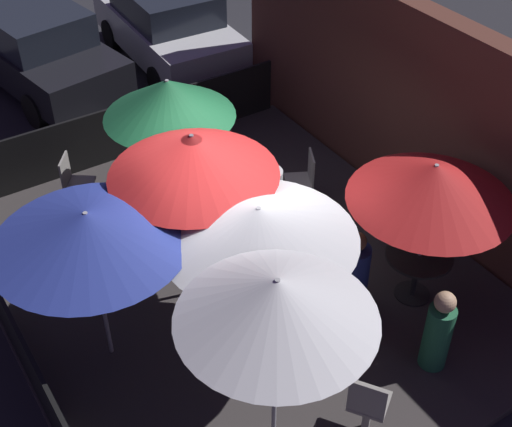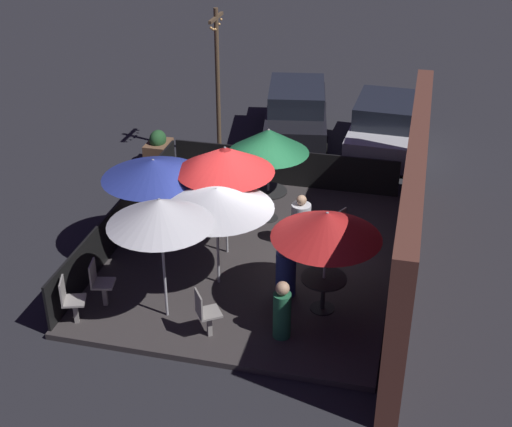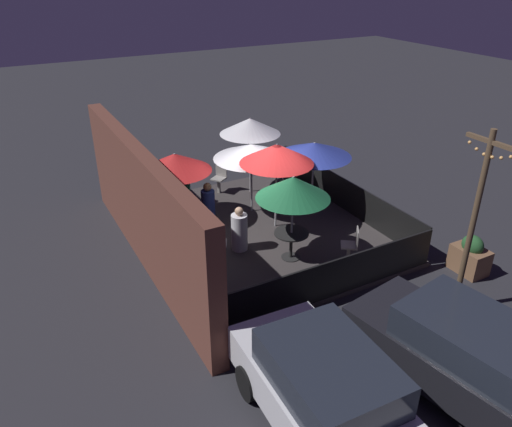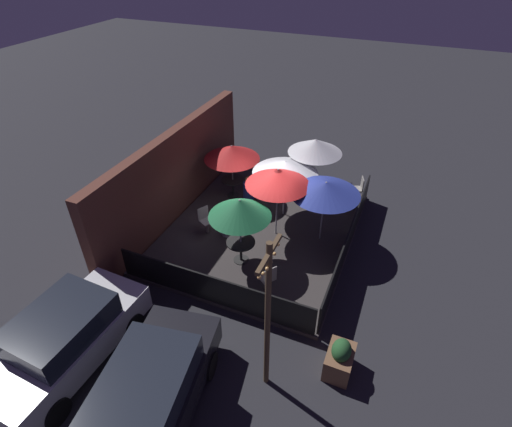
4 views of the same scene
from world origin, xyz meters
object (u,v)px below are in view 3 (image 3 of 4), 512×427
object	(u,v)px
light_post	(474,217)
patio_chair_3	(220,177)
patio_umbrella_2	(250,126)
dining_table_0	(178,204)
patio_umbrella_1	(293,188)
patio_umbrella_3	(314,149)
patio_umbrella_5	(277,154)
patron_0	(185,188)
patron_2	(239,231)
patio_umbrella_0	(175,162)
patron_1	(208,204)
patio_chair_2	(216,242)
patio_chair_0	(352,244)
parked_car_1	(327,394)
patio_chair_4	(283,162)
parked_car_0	(471,359)
patio_chair_1	(285,169)
patio_umbrella_4	(251,151)
planter_box	(470,256)
dining_table_1	(291,238)

from	to	relation	value
light_post	patio_chair_3	bearing A→B (deg)	14.54
patio_umbrella_2	dining_table_0	xyz separation A→B (m)	(-0.88, 2.79, -1.64)
patio_umbrella_1	patio_umbrella_3	world-z (taller)	patio_umbrella_1
patio_umbrella_5	patron_0	bearing A→B (deg)	34.24
patron_2	patio_umbrella_0	bearing A→B (deg)	126.14
patio_umbrella_1	patron_1	size ratio (longest dim) A/B	1.90
patio_umbrella_5	patio_chair_2	xyz separation A→B (m)	(-0.80, 2.20, -1.68)
patio_chair_0	patio_chair_2	size ratio (longest dim) A/B	1.02
patio_chair_3	patio_umbrella_2	bearing A→B (deg)	120.09
patio_umbrella_0	parked_car_1	xyz separation A→B (m)	(-7.85, 0.48, -1.10)
patio_umbrella_5	parked_car_1	bearing A→B (deg)	156.11
patio_chair_3	patio_umbrella_0	bearing A→B (deg)	-0.00
patio_chair_4	patio_umbrella_5	bearing A→B (deg)	36.76
patio_chair_4	parked_car_0	xyz separation A→B (m)	(-9.90, 2.28, 0.21)
patron_0	patio_umbrella_0	bearing A→B (deg)	143.79
patio_chair_1	patio_umbrella_3	bearing A→B (deg)	67.97
patron_1	patio_chair_1	bearing A→B (deg)	169.58
patio_umbrella_2	patio_chair_2	distance (m)	4.53
patio_umbrella_0	patio_chair_2	size ratio (longest dim) A/B	2.28
patron_1	patio_umbrella_5	bearing A→B (deg)	111.14
patio_umbrella_5	patron_2	bearing A→B (deg)	113.85
parked_car_0	dining_table_0	bearing A→B (deg)	4.62
patio_umbrella_2	patron_1	xyz separation A→B (m)	(-1.20, 2.01, -1.68)
patio_chair_3	dining_table_0	bearing A→B (deg)	-0.00
patio_umbrella_1	patio_umbrella_4	distance (m)	2.83
patio_umbrella_2	patio_umbrella_1	bearing A→B (deg)	166.15
patron_0	planter_box	size ratio (longest dim) A/B	1.15
dining_table_1	planter_box	distance (m)	4.38
patio_chair_0	patio_chair_3	world-z (taller)	patio_chair_3
patio_umbrella_2	patio_chair_0	bearing A→B (deg)	-177.57
patio_umbrella_0	dining_table_0	size ratio (longest dim) A/B	2.43
patron_1	light_post	distance (m)	7.20
dining_table_1	planter_box	size ratio (longest dim) A/B	0.87
patio_umbrella_0	patio_umbrella_4	distance (m)	2.20
dining_table_1	parked_car_1	size ratio (longest dim) A/B	0.22
patron_1	dining_table_1	bearing A→B (deg)	79.17
patron_1	patron_2	size ratio (longest dim) A/B	0.97
patio_chair_1	patron_2	size ratio (longest dim) A/B	0.78
dining_table_0	planter_box	xyz separation A→B (m)	(-5.68, -5.39, -0.24)
patio_umbrella_0	patio_chair_0	world-z (taller)	patio_umbrella_0
patio_umbrella_1	patio_chair_3	bearing A→B (deg)	-1.41
patio_umbrella_0	patio_umbrella_1	distance (m)	3.67
patio_chair_4	patron_0	bearing A→B (deg)	-11.01
patio_chair_2	parked_car_0	world-z (taller)	parked_car_0
patio_umbrella_4	patron_0	bearing A→B (deg)	48.79
patio_chair_3	light_post	world-z (taller)	light_post
patio_umbrella_5	patio_chair_1	size ratio (longest dim) A/B	2.59
patio_umbrella_0	dining_table_0	distance (m)	1.27
light_post	parked_car_0	size ratio (longest dim) A/B	0.89
patron_1	planter_box	size ratio (longest dim) A/B	1.17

